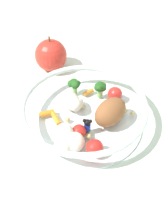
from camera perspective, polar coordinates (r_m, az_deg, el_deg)
The scene contains 3 objects.
ground_plane at distance 0.58m, azimuth 0.23°, elevation -0.70°, with size 2.40×2.40×0.00m, color silver.
food_container at distance 0.55m, azimuth 0.27°, elevation -0.24°, with size 0.24×0.24×0.06m.
loose_apple at distance 0.68m, azimuth -6.69°, elevation 11.28°, with size 0.08×0.08×0.09m.
Camera 1 is at (-0.37, 0.15, 0.42)m, focal length 45.42 mm.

